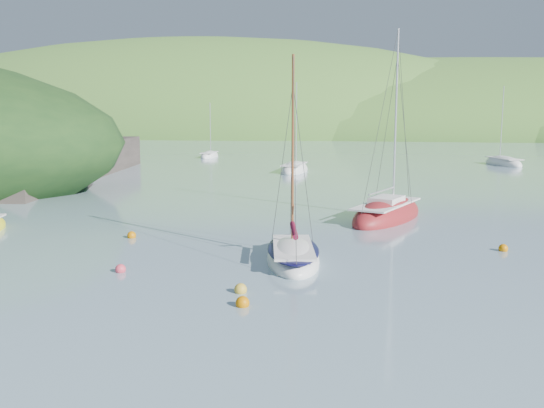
% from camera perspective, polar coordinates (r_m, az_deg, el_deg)
% --- Properties ---
extents(ground, '(700.00, 700.00, 0.00)m').
position_cam_1_polar(ground, '(22.17, -3.11, -8.93)').
color(ground, '#738E9F').
rests_on(ground, ground).
extents(shoreline_hills, '(690.00, 135.00, 56.00)m').
position_cam_1_polar(shoreline_hills, '(193.53, 7.37, 6.71)').
color(shoreline_hills, '#336326').
rests_on(shoreline_hills, ground).
extents(daysailer_white, '(3.68, 6.79, 9.89)m').
position_cam_1_polar(daysailer_white, '(27.48, 1.99, -4.94)').
color(daysailer_white, white).
rests_on(daysailer_white, ground).
extents(sloop_red, '(5.64, 9.11, 12.75)m').
position_cam_1_polar(sloop_red, '(38.62, 10.77, -1.08)').
color(sloop_red, maroon).
rests_on(sloop_red, ground).
extents(distant_sloop_a, '(2.83, 7.60, 10.76)m').
position_cam_1_polar(distant_sloop_a, '(67.59, 2.14, 3.21)').
color(distant_sloop_a, white).
rests_on(distant_sloop_a, ground).
extents(distant_sloop_b, '(5.07, 7.91, 10.64)m').
position_cam_1_polar(distant_sloop_b, '(81.28, 20.94, 3.57)').
color(distant_sloop_b, white).
rests_on(distant_sloop_b, ground).
extents(distant_sloop_c, '(2.38, 6.11, 8.60)m').
position_cam_1_polar(distant_sloop_c, '(89.13, -5.91, 4.50)').
color(distant_sloop_c, white).
rests_on(distant_sloop_c, ground).
extents(mooring_buoys, '(19.45, 11.20, 0.49)m').
position_cam_1_polar(mooring_buoys, '(26.15, -2.60, -5.89)').
color(mooring_buoys, gold).
rests_on(mooring_buoys, ground).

